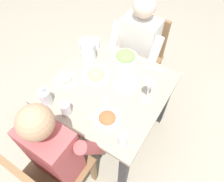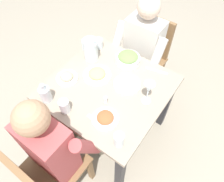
# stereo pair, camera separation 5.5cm
# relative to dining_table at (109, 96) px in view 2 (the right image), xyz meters

# --- Properties ---
(ground_plane) EXTENTS (8.00, 8.00, 0.00)m
(ground_plane) POSITION_rel_dining_table_xyz_m (0.00, 0.00, -0.59)
(ground_plane) COLOR #9E937F
(dining_table) EXTENTS (0.87, 0.87, 0.71)m
(dining_table) POSITION_rel_dining_table_xyz_m (0.00, 0.00, 0.00)
(dining_table) COLOR gray
(dining_table) RESTS_ON ground_plane
(chair_near) EXTENTS (0.40, 0.40, 0.86)m
(chair_near) POSITION_rel_dining_table_xyz_m (0.05, -0.72, -0.11)
(chair_near) COLOR olive
(chair_near) RESTS_ON ground_plane
(chair_far) EXTENTS (0.40, 0.40, 0.86)m
(chair_far) POSITION_rel_dining_table_xyz_m (0.02, 0.72, -0.11)
(chair_far) COLOR olive
(chair_far) RESTS_ON ground_plane
(diner_near) EXTENTS (0.48, 0.53, 1.15)m
(diner_near) POSITION_rel_dining_table_xyz_m (0.05, -0.52, 0.04)
(diner_near) COLOR silver
(diner_near) RESTS_ON ground_plane
(diner_far) EXTENTS (0.48, 0.53, 1.15)m
(diner_far) POSITION_rel_dining_table_xyz_m (0.02, 0.52, 0.04)
(diner_far) COLOR #B24C4C
(diner_far) RESTS_ON ground_plane
(water_pitcher) EXTENTS (0.16, 0.12, 0.19)m
(water_pitcher) POSITION_rel_dining_table_xyz_m (0.31, -0.17, 0.22)
(water_pitcher) COLOR silver
(water_pitcher) RESTS_ON dining_table
(salad_bowl) EXTENTS (0.20, 0.20, 0.09)m
(salad_bowl) POSITION_rel_dining_table_xyz_m (0.03, -0.31, 0.16)
(salad_bowl) COLOR white
(salad_bowl) RESTS_ON dining_table
(plate_rice_curry) EXTENTS (0.19, 0.19, 0.05)m
(plate_rice_curry) POSITION_rel_dining_table_xyz_m (-0.15, 0.25, 0.14)
(plate_rice_curry) COLOR white
(plate_rice_curry) RESTS_ON dining_table
(plate_yoghurt) EXTENTS (0.21, 0.21, 0.06)m
(plate_yoghurt) POSITION_rel_dining_table_xyz_m (-0.11, -0.10, 0.14)
(plate_yoghurt) COLOR white
(plate_yoghurt) RESTS_ON dining_table
(plate_beans) EXTENTS (0.17, 0.17, 0.06)m
(plate_beans) POSITION_rel_dining_table_xyz_m (0.31, 0.13, 0.14)
(plate_beans) COLOR white
(plate_beans) RESTS_ON dining_table
(plate_fries) EXTENTS (0.22, 0.22, 0.06)m
(plate_fries) POSITION_rel_dining_table_xyz_m (0.14, -0.04, 0.14)
(plate_fries) COLOR white
(plate_fries) RESTS_ON dining_table
(water_glass_near_right) EXTENTS (0.07, 0.07, 0.10)m
(water_glass_near_right) POSITION_rel_dining_table_xyz_m (0.12, 0.35, 0.17)
(water_glass_near_right) COLOR silver
(water_glass_near_right) RESTS_ON dining_table
(water_glass_center) EXTENTS (0.07, 0.07, 0.11)m
(water_glass_center) POSITION_rel_dining_table_xyz_m (-0.33, 0.33, 0.17)
(water_glass_center) COLOR silver
(water_glass_center) RESTS_ON dining_table
(water_glass_near_left) EXTENTS (0.07, 0.07, 0.09)m
(water_glass_near_left) POSITION_rel_dining_table_xyz_m (0.34, -0.32, 0.17)
(water_glass_near_left) COLOR silver
(water_glass_near_left) RESTS_ON dining_table
(wine_glass) EXTENTS (0.08, 0.08, 0.20)m
(wine_glass) POSITION_rel_dining_table_xyz_m (-0.30, -0.05, 0.26)
(wine_glass) COLOR silver
(wine_glass) RESTS_ON dining_table
(oil_carafe) EXTENTS (0.08, 0.08, 0.16)m
(oil_carafe) POSITION_rel_dining_table_xyz_m (0.29, 0.36, 0.18)
(oil_carafe) COLOR silver
(oil_carafe) RESTS_ON dining_table
(salt_shaker) EXTENTS (0.03, 0.03, 0.05)m
(salt_shaker) POSITION_rel_dining_table_xyz_m (-0.07, 0.13, 0.15)
(salt_shaker) COLOR white
(salt_shaker) RESTS_ON dining_table
(fork_near) EXTENTS (0.17, 0.03, 0.01)m
(fork_near) POSITION_rel_dining_table_xyz_m (-0.12, 0.30, 0.13)
(fork_near) COLOR silver
(fork_near) RESTS_ON dining_table
(knife_near) EXTENTS (0.18, 0.06, 0.01)m
(knife_near) POSITION_rel_dining_table_xyz_m (-0.22, -0.36, 0.13)
(knife_near) COLOR silver
(knife_near) RESTS_ON dining_table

